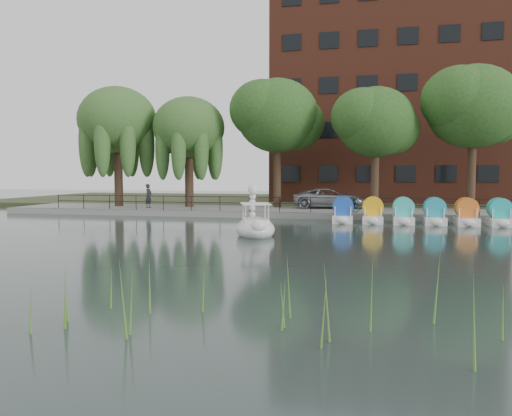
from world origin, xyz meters
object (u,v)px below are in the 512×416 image
(swan_boat, at_px, (255,224))
(minivan, at_px, (329,197))
(bicycle, at_px, (347,204))
(pedestrian, at_px, (149,194))

(swan_boat, bearing_deg, minivan, 60.53)
(minivan, relative_size, bicycle, 3.45)
(minivan, xyz_separation_m, swan_boat, (-2.44, -13.40, -0.70))
(minivan, height_order, pedestrian, pedestrian)
(pedestrian, bearing_deg, bicycle, -87.43)
(minivan, distance_m, bicycle, 3.81)
(bicycle, height_order, swan_boat, swan_boat)
(minivan, relative_size, pedestrian, 3.00)
(bicycle, relative_size, pedestrian, 0.87)
(bicycle, height_order, pedestrian, pedestrian)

